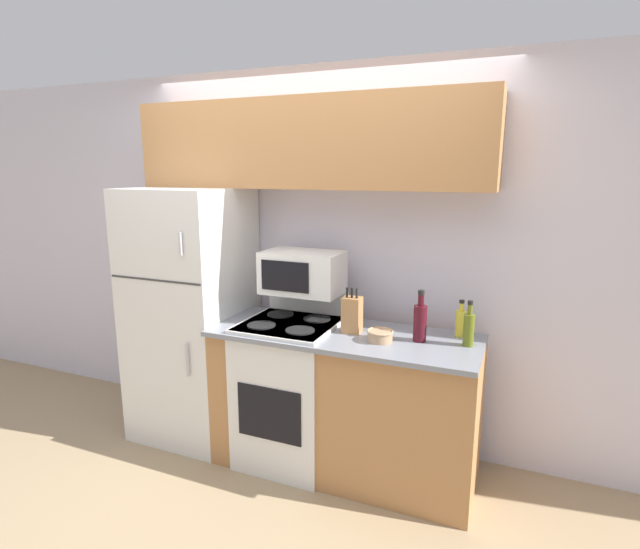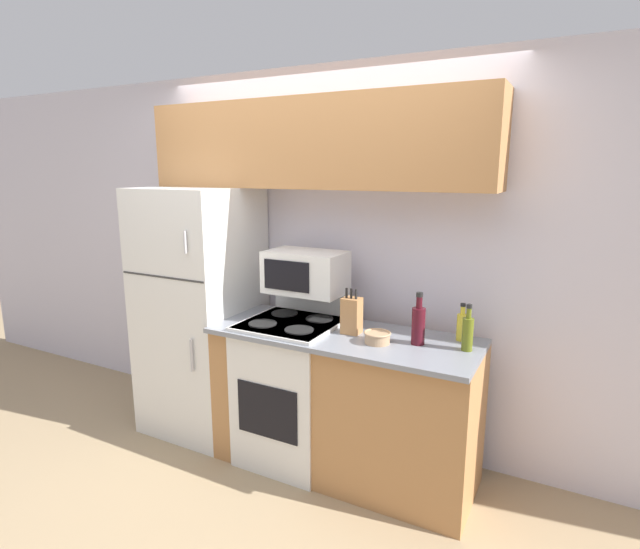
# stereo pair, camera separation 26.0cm
# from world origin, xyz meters

# --- Properties ---
(ground_plane) EXTENTS (12.00, 12.00, 0.00)m
(ground_plane) POSITION_xyz_m (0.00, 0.00, 0.00)
(ground_plane) COLOR tan
(wall_back) EXTENTS (8.00, 0.05, 2.55)m
(wall_back) POSITION_xyz_m (0.00, 0.74, 1.27)
(wall_back) COLOR silver
(wall_back) RESTS_ON ground_plane
(lower_cabinets) EXTENTS (1.62, 0.63, 0.91)m
(lower_cabinets) POSITION_xyz_m (0.36, 0.29, 0.46)
(lower_cabinets) COLOR #B27A47
(lower_cabinets) RESTS_ON ground_plane
(refrigerator) EXTENTS (0.72, 0.73, 1.76)m
(refrigerator) POSITION_xyz_m (-0.81, 0.35, 0.88)
(refrigerator) COLOR white
(refrigerator) RESTS_ON ground_plane
(upper_cabinets) EXTENTS (2.34, 0.33, 0.56)m
(upper_cabinets) POSITION_xyz_m (0.00, 0.55, 2.04)
(upper_cabinets) COLOR #B27A47
(upper_cabinets) RESTS_ON refrigerator
(stove) EXTENTS (0.59, 0.61, 1.09)m
(stove) POSITION_xyz_m (-0.00, 0.28, 0.48)
(stove) COLOR white
(stove) RESTS_ON ground_plane
(microwave) EXTENTS (0.50, 0.31, 0.27)m
(microwave) POSITION_xyz_m (0.03, 0.42, 1.23)
(microwave) COLOR white
(microwave) RESTS_ON stove
(knife_block) EXTENTS (0.11, 0.09, 0.28)m
(knife_block) POSITION_xyz_m (0.40, 0.31, 1.02)
(knife_block) COLOR #B27A47
(knife_block) RESTS_ON lower_cabinets
(bowl) EXTENTS (0.16, 0.16, 0.07)m
(bowl) POSITION_xyz_m (0.61, 0.22, 0.95)
(bowl) COLOR tan
(bowl) RESTS_ON lower_cabinets
(bottle_wine_red) EXTENTS (0.08, 0.08, 0.30)m
(bottle_wine_red) POSITION_xyz_m (0.81, 0.31, 1.03)
(bottle_wine_red) COLOR #470F19
(bottle_wine_red) RESTS_ON lower_cabinets
(bottle_olive_oil) EXTENTS (0.06, 0.06, 0.26)m
(bottle_olive_oil) POSITION_xyz_m (1.08, 0.34, 1.02)
(bottle_olive_oil) COLOR #5B6619
(bottle_olive_oil) RESTS_ON lower_cabinets
(bottle_cooking_spray) EXTENTS (0.06, 0.06, 0.22)m
(bottle_cooking_spray) POSITION_xyz_m (1.02, 0.49, 1.00)
(bottle_cooking_spray) COLOR gold
(bottle_cooking_spray) RESTS_ON lower_cabinets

